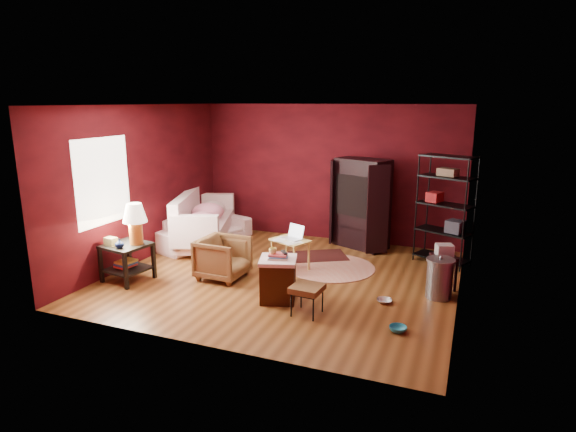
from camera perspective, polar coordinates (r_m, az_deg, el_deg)
name	(u,v)px	position (r m, az deg, el deg)	size (l,w,h in m)	color
room	(281,194)	(7.71, -0.86, 2.59)	(5.54, 5.04, 2.84)	brown
sofa	(203,225)	(9.94, -9.98, -1.04)	(2.05, 0.60, 0.80)	white
armchair	(223,256)	(8.00, -7.72, -4.72)	(0.73, 0.69, 0.75)	black
pet_bowl_steel	(385,296)	(7.21, 11.38, -9.24)	(0.22, 0.05, 0.22)	silver
pet_bowl_turquoise	(398,323)	(6.41, 12.93, -12.30)	(0.22, 0.07, 0.22)	teal
vase	(119,244)	(7.99, -19.35, -3.11)	(0.14, 0.15, 0.14)	#0D1A43
mug	(273,250)	(6.93, -1.81, -4.07)	(0.11, 0.09, 0.11)	#E8D971
side_table	(131,235)	(8.12, -18.12, -2.13)	(0.74, 0.74, 1.28)	black
sofa_cushions	(202,222)	(9.91, -10.15, -0.70)	(1.61, 2.44, 0.95)	white
hamper	(278,278)	(7.08, -1.18, -7.41)	(0.65, 0.65, 0.74)	#45210F
footstool	(307,290)	(6.62, 2.28, -8.70)	(0.44, 0.44, 0.42)	black
rug_round	(331,267)	(8.55, 5.13, -6.07)	(1.81, 1.81, 0.01)	beige
rug_oriental	(318,256)	(9.11, 3.53, -4.74)	(1.28, 1.15, 0.01)	#4B1514
laptop_desk	(291,243)	(8.29, 0.32, -3.18)	(0.75, 0.67, 0.78)	#FFE174
tv_armoire	(361,202)	(9.59, 8.64, 1.67)	(1.28, 1.05, 1.77)	black
wire_shelving	(446,205)	(8.89, 18.22, 1.19)	(1.04, 0.77, 1.95)	black
small_stand	(444,256)	(7.84, 18.00, -4.48)	(0.46, 0.46, 0.71)	black
trash_can	(440,278)	(7.52, 17.52, -7.03)	(0.51, 0.51, 0.65)	gray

